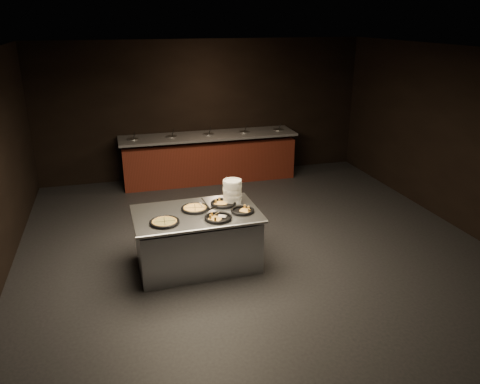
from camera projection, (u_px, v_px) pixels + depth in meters
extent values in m
cube|color=black|center=(260.00, 256.00, 6.92)|extent=(7.00, 8.00, 0.01)
cube|color=black|center=(263.00, 52.00, 5.90)|extent=(7.00, 8.00, 0.01)
cube|color=black|center=(204.00, 109.00, 10.02)|extent=(7.00, 0.01, 2.90)
cube|color=black|center=(468.00, 351.00, 2.80)|extent=(7.00, 0.01, 2.90)
cube|color=black|center=(475.00, 145.00, 7.29)|extent=(0.01, 8.00, 2.90)
cube|color=#571D14|center=(209.00, 161.00, 9.99)|extent=(3.60, 0.75, 0.85)
cube|color=#5A595E|center=(208.00, 136.00, 9.80)|extent=(3.70, 0.83, 0.05)
cube|color=#3B150D|center=(209.00, 178.00, 10.13)|extent=(3.60, 0.69, 0.08)
cylinder|color=#ABAEB3|center=(133.00, 140.00, 9.41)|extent=(0.22, 0.22, 0.08)
cylinder|color=#45732E|center=(133.00, 139.00, 9.40)|extent=(0.19, 0.19, 0.02)
cylinder|color=black|center=(134.00, 135.00, 9.36)|extent=(0.04, 0.10, 0.19)
cylinder|color=#ABAEB3|center=(172.00, 138.00, 9.60)|extent=(0.22, 0.22, 0.08)
cylinder|color=#45732E|center=(171.00, 137.00, 9.59)|extent=(0.19, 0.19, 0.02)
cylinder|color=black|center=(173.00, 133.00, 9.55)|extent=(0.04, 0.10, 0.19)
cylinder|color=#ABAEB3|center=(208.00, 136.00, 9.80)|extent=(0.22, 0.22, 0.08)
cylinder|color=#45732E|center=(208.00, 134.00, 9.79)|extent=(0.19, 0.19, 0.02)
cylinder|color=black|center=(210.00, 131.00, 9.75)|extent=(0.04, 0.10, 0.19)
cylinder|color=#ABAEB3|center=(244.00, 133.00, 9.99)|extent=(0.22, 0.22, 0.08)
cylinder|color=#45732E|center=(244.00, 132.00, 9.98)|extent=(0.19, 0.19, 0.02)
cylinder|color=black|center=(246.00, 128.00, 9.94)|extent=(0.04, 0.10, 0.19)
cylinder|color=#ABAEB3|center=(278.00, 131.00, 10.19)|extent=(0.22, 0.22, 0.08)
cylinder|color=#45732E|center=(278.00, 130.00, 10.18)|extent=(0.19, 0.19, 0.02)
cylinder|color=black|center=(280.00, 126.00, 10.14)|extent=(0.04, 0.10, 0.19)
cube|color=#ABAEB3|center=(197.00, 242.00, 6.55)|extent=(1.65, 1.03, 0.73)
cube|color=#ABAEB3|center=(196.00, 214.00, 6.40)|extent=(1.73, 1.11, 0.04)
cylinder|color=#ABAEB3|center=(204.00, 230.00, 5.91)|extent=(1.71, 0.08, 0.04)
cylinder|color=silver|center=(232.00, 191.00, 6.71)|extent=(0.27, 0.27, 0.32)
cylinder|color=black|center=(165.00, 223.00, 6.05)|extent=(0.37, 0.37, 0.01)
torus|color=black|center=(164.00, 222.00, 6.04)|extent=(0.39, 0.39, 0.04)
torus|color=#986627|center=(164.00, 222.00, 6.04)|extent=(0.33, 0.33, 0.03)
cylinder|color=tan|center=(164.00, 222.00, 6.04)|extent=(0.29, 0.29, 0.02)
cube|color=black|center=(164.00, 221.00, 6.04)|extent=(0.02, 0.29, 0.00)
cube|color=black|center=(164.00, 221.00, 6.04)|extent=(0.29, 0.02, 0.00)
cylinder|color=black|center=(195.00, 209.00, 6.48)|extent=(0.36, 0.36, 0.01)
torus|color=black|center=(195.00, 208.00, 6.47)|extent=(0.39, 0.39, 0.04)
torus|color=#986627|center=(195.00, 208.00, 6.47)|extent=(0.33, 0.33, 0.03)
cylinder|color=#FBDE5B|center=(195.00, 208.00, 6.47)|extent=(0.28, 0.28, 0.02)
cube|color=black|center=(195.00, 208.00, 6.47)|extent=(0.05, 0.28, 0.00)
cube|color=black|center=(195.00, 208.00, 6.47)|extent=(0.28, 0.05, 0.00)
cylinder|color=black|center=(223.00, 204.00, 6.65)|extent=(0.34, 0.34, 0.01)
torus|color=black|center=(223.00, 203.00, 6.64)|extent=(0.36, 0.36, 0.04)
cylinder|color=black|center=(218.00, 219.00, 6.18)|extent=(0.34, 0.34, 0.01)
torus|color=black|center=(218.00, 217.00, 6.17)|extent=(0.37, 0.37, 0.04)
cylinder|color=black|center=(242.00, 211.00, 6.40)|extent=(0.30, 0.30, 0.01)
torus|color=black|center=(242.00, 210.00, 6.40)|extent=(0.32, 0.32, 0.04)
cube|color=#ABAEB3|center=(198.00, 206.00, 6.56)|extent=(0.13, 0.13, 0.00)
cylinder|color=black|center=(206.00, 203.00, 6.45)|extent=(0.10, 0.17, 0.13)
cylinder|color=#ABAEB3|center=(202.00, 205.00, 6.51)|extent=(0.06, 0.09, 0.08)
cube|color=#ABAEB3|center=(222.00, 216.00, 6.21)|extent=(0.15, 0.14, 0.00)
cylinder|color=black|center=(210.00, 209.00, 6.23)|extent=(0.18, 0.14, 0.14)
cylinder|color=#ABAEB3|center=(216.00, 213.00, 6.22)|extent=(0.09, 0.07, 0.09)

